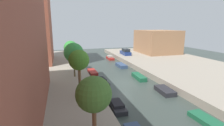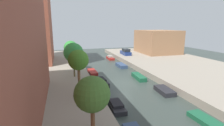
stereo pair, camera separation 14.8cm
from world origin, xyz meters
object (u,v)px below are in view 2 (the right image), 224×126
object	(u,v)px
moored_boat_left_4	(93,72)
moored_boat_right_3	(139,77)
moored_boat_right_4	(121,65)
street_tree_3	(71,48)
street_tree_2	(73,53)
moored_boat_right_1	(205,120)
moored_boat_right_5	(110,58)
apartment_tower_far	(24,14)
low_block_right	(157,42)
street_tree_0	(92,95)
street_tree_1	(78,61)
moored_boat_left_3	(101,82)
moored_boat_left_2	(116,106)
moored_boat_right_2	(164,91)
parked_car	(126,52)

from	to	relation	value
moored_boat_left_4	moored_boat_right_3	distance (m)	8.97
moored_boat_right_4	street_tree_3	bearing A→B (deg)	-177.04
street_tree_2	moored_boat_right_4	bearing A→B (deg)	36.16
moored_boat_right_1	moored_boat_right_5	distance (m)	32.28
apartment_tower_far	low_block_right	bearing A→B (deg)	6.79
street_tree_0	apartment_tower_far	bearing A→B (deg)	106.00
moored_boat_right_4	moored_boat_right_5	world-z (taller)	moored_boat_right_5
apartment_tower_far	moored_boat_right_3	size ratio (longest dim) A/B	4.98
street_tree_1	street_tree_3	world-z (taller)	street_tree_1
moored_boat_right_3	moored_boat_right_5	distance (m)	18.13
moored_boat_left_3	moored_boat_right_4	distance (m)	12.11
street_tree_2	moored_boat_left_2	bearing A→B (deg)	-70.71
street_tree_1	moored_boat_left_2	world-z (taller)	street_tree_1
low_block_right	moored_boat_left_2	distance (m)	35.86
apartment_tower_far	moored_boat_left_2	size ratio (longest dim) A/B	5.73
street_tree_3	moored_boat_right_2	xyz separation A→B (m)	(11.16, -15.05, -4.36)
moored_boat_left_4	moored_boat_right_4	bearing A→B (deg)	24.17
apartment_tower_far	moored_boat_right_2	bearing A→B (deg)	-47.73
low_block_right	moored_boat_right_2	world-z (taller)	low_block_right
street_tree_0	moored_boat_right_2	size ratio (longest dim) A/B	1.38
moored_boat_right_1	moored_boat_right_4	size ratio (longest dim) A/B	0.86
low_block_right	moored_boat_right_1	bearing A→B (deg)	-113.88
low_block_right	moored_boat_left_4	size ratio (longest dim) A/B	2.83
street_tree_1	moored_boat_left_4	xyz separation A→B (m)	(3.67, 12.16, -4.78)
street_tree_1	parked_car	size ratio (longest dim) A/B	1.13
apartment_tower_far	moored_boat_right_4	world-z (taller)	apartment_tower_far
parked_car	moored_boat_left_2	size ratio (longest dim) A/B	1.30
moored_boat_left_4	moored_boat_right_4	size ratio (longest dim) A/B	1.04
street_tree_1	moored_boat_left_3	distance (m)	7.93
moored_boat_left_4	street_tree_3	bearing A→B (deg)	145.24
street_tree_0	street_tree_1	distance (m)	8.65
moored_boat_right_4	moored_boat_right_5	distance (m)	9.31
street_tree_0	moored_boat_right_2	distance (m)	14.50
low_block_right	parked_car	distance (m)	10.52
street_tree_2	parked_car	xyz separation A→B (m)	(15.20, 17.14, -3.08)
street_tree_1	moored_boat_right_4	world-z (taller)	street_tree_1
apartment_tower_far	moored_boat_right_4	distance (m)	22.94
street_tree_1	moored_boat_left_4	distance (m)	13.57
street_tree_2	moored_boat_right_5	world-z (taller)	street_tree_2
moored_boat_right_3	street_tree_3	bearing A→B (deg)	141.98
moored_boat_left_4	moored_boat_right_5	bearing A→B (deg)	60.36
street_tree_3	apartment_tower_far	bearing A→B (deg)	142.07
street_tree_0	parked_car	bearing A→B (deg)	65.46
street_tree_0	moored_boat_right_1	size ratio (longest dim) A/B	1.41
low_block_right	parked_car	xyz separation A→B (m)	(-10.17, -0.80, -2.56)
parked_car	moored_boat_left_3	world-z (taller)	parked_car
apartment_tower_far	moored_boat_right_3	distance (m)	26.71
street_tree_2	moored_boat_left_3	bearing A→B (deg)	-31.20
street_tree_0	moored_boat_right_3	distance (m)	18.87
moored_boat_left_4	parked_car	bearing A→B (deg)	47.34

